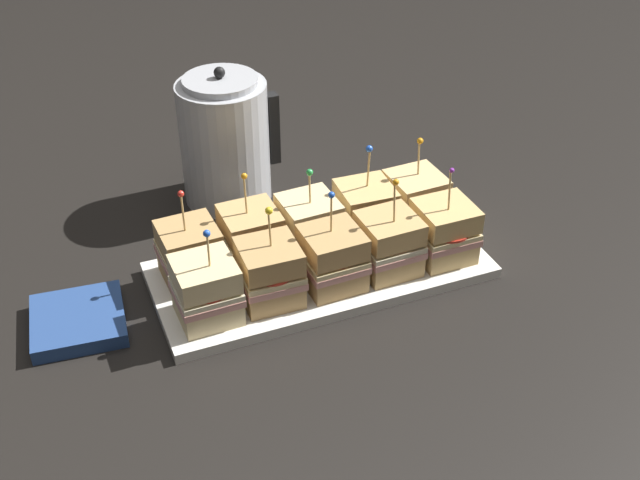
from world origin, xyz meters
The scene contains 14 objects.
ground_plane centered at (0.00, 0.00, 0.00)m, with size 6.00×6.00×0.00m, color black.
serving_platter centered at (0.00, 0.00, 0.01)m, with size 0.54×0.24×0.02m.
sandwich_front_far_left centered at (-0.20, -0.05, 0.07)m, with size 0.09×0.09×0.16m.
sandwich_front_left centered at (-0.10, -0.05, 0.07)m, with size 0.09×0.09×0.16m.
sandwich_front_center centered at (0.00, -0.05, 0.07)m, with size 0.10×0.10×0.17m.
sandwich_front_right centered at (0.10, -0.05, 0.07)m, with size 0.10×0.10×0.17m.
sandwich_front_far_right centered at (0.20, -0.05, 0.07)m, with size 0.09×0.09×0.17m.
sandwich_back_far_left centered at (-0.20, 0.05, 0.07)m, with size 0.10×0.10×0.16m.
sandwich_back_left centered at (-0.10, 0.05, 0.07)m, with size 0.09×0.10×0.17m.
sandwich_back_center centered at (0.00, 0.05, 0.07)m, with size 0.10×0.10×0.16m.
sandwich_back_right centered at (0.10, 0.05, 0.07)m, with size 0.10×0.10×0.17m.
sandwich_back_far_right centered at (0.20, 0.05, 0.07)m, with size 0.10×0.10×0.17m.
kettle_steel centered at (-0.07, 0.29, 0.12)m, with size 0.18×0.16×0.26m.
napkin_stack centered at (-0.39, 0.02, 0.01)m, with size 0.15×0.15×0.02m.
Camera 1 is at (-0.39, -0.97, 0.81)m, focal length 45.00 mm.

